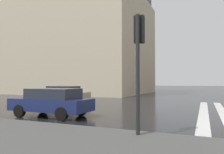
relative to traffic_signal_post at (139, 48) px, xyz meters
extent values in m
cube|color=silver|center=(7.41, -2.79, -2.77)|extent=(13.00, 0.50, 0.01)
cube|color=silver|center=(7.41, -1.79, -2.77)|extent=(13.00, 0.50, 0.01)
cube|color=beige|center=(24.71, 18.04, 4.73)|extent=(17.60, 23.05, 15.00)
cylinder|color=#232326|center=(-0.12, 0.00, -0.80)|extent=(0.12, 0.12, 3.64)
cube|color=black|center=(0.06, 0.00, 0.59)|extent=(0.22, 0.30, 0.85)
sphere|color=red|center=(0.18, 0.00, 0.87)|extent=(0.17, 0.17, 0.17)
sphere|color=orange|center=(0.18, 0.00, 0.59)|extent=(0.17, 0.17, 0.17)
sphere|color=green|center=(0.18, 0.00, 0.31)|extent=(0.17, 0.17, 0.17)
cube|color=tan|center=(8.91, 9.08, -2.16)|extent=(1.75, 4.10, 0.60)
cube|color=#232833|center=(8.91, 9.23, -1.61)|extent=(1.54, 2.46, 0.50)
cylinder|color=black|center=(9.73, 7.83, -2.46)|extent=(0.20, 0.62, 0.62)
cylinder|color=black|center=(8.08, 7.83, -2.46)|extent=(0.20, 0.62, 0.62)
cylinder|color=black|center=(9.73, 10.33, -2.46)|extent=(0.20, 0.62, 0.62)
cylinder|color=black|center=(8.08, 10.33, -2.46)|extent=(0.20, 0.62, 0.62)
cube|color=navy|center=(2.41, 5.27, -2.16)|extent=(1.75, 4.10, 0.60)
cube|color=#232833|center=(2.41, 5.12, -1.61)|extent=(1.54, 2.46, 0.50)
cylinder|color=black|center=(1.58, 6.52, -2.46)|extent=(0.20, 0.62, 0.62)
cylinder|color=black|center=(3.23, 6.52, -2.46)|extent=(0.20, 0.62, 0.62)
cylinder|color=black|center=(1.58, 4.02, -2.46)|extent=(0.20, 0.62, 0.62)
cylinder|color=black|center=(3.23, 4.02, -2.46)|extent=(0.20, 0.62, 0.62)
camera|label=1|loc=(-6.42, -1.85, -1.06)|focal=34.68mm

